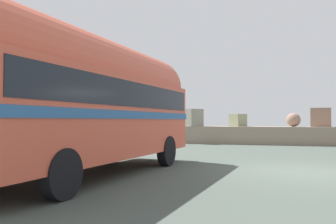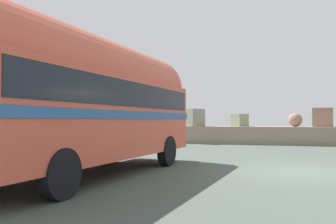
# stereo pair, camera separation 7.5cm
# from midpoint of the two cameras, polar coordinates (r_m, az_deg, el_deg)

# --- Properties ---
(ground) EXTENTS (32.00, 26.00, 0.02)m
(ground) POSITION_cam_midpoint_polar(r_m,az_deg,el_deg) (10.75, 20.77, -9.18)
(ground) COLOR #454F47
(breakwater) EXTENTS (31.36, 2.01, 2.44)m
(breakwater) POSITION_cam_midpoint_polar(r_m,az_deg,el_deg) (22.44, 17.78, -3.13)
(breakwater) COLOR gray
(breakwater) RESTS_ON ground
(vintage_coach) EXTENTS (3.27, 8.78, 3.70)m
(vintage_coach) POSITION_cam_midpoint_polar(r_m,az_deg,el_deg) (9.52, -12.55, 2.05)
(vintage_coach) COLOR black
(vintage_coach) RESTS_ON ground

